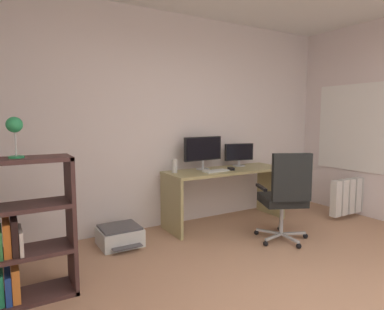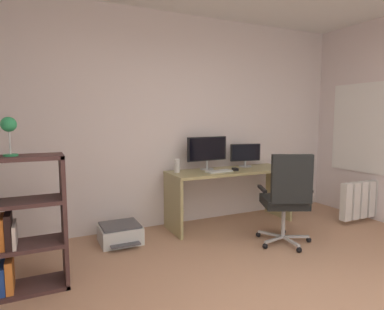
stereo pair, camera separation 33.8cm
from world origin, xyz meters
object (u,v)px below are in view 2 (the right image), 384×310
at_px(monitor_main, 207,150).
at_px(office_chair, 287,196).
at_px(keyboard, 219,171).
at_px(monitor_secondary, 245,154).
at_px(printer, 120,233).
at_px(computer_mouse, 235,169).
at_px(desktop_speaker, 177,166).
at_px(desk, 230,183).
at_px(desk_lamp, 9,128).
at_px(radiator, 369,199).

bearing_deg(monitor_main, office_chair, -68.45).
bearing_deg(monitor_main, keyboard, -79.98).
xyz_separation_m(monitor_secondary, printer, (-1.83, -0.18, -0.81)).
relative_size(computer_mouse, desktop_speaker, 0.59).
distance_m(desk, computer_mouse, 0.22).
distance_m(keyboard, desktop_speaker, 0.54).
xyz_separation_m(computer_mouse, desktop_speaker, (-0.74, 0.19, 0.07)).
bearing_deg(computer_mouse, office_chair, -68.38).
height_order(desk, desk_lamp, desk_lamp).
bearing_deg(printer, monitor_secondary, 5.62).
relative_size(printer, radiator, 0.48).
bearing_deg(office_chair, computer_mouse, 99.20).
distance_m(monitor_main, monitor_secondary, 0.61).
relative_size(computer_mouse, office_chair, 0.10).
bearing_deg(keyboard, desk_lamp, -168.46).
bearing_deg(desk_lamp, monitor_main, 21.75).
bearing_deg(monitor_secondary, office_chair, -99.82).
height_order(keyboard, desktop_speaker, desktop_speaker).
bearing_deg(monitor_secondary, radiator, -29.62).
bearing_deg(computer_mouse, printer, -169.82).
bearing_deg(office_chair, desktop_speaker, 130.52).
distance_m(monitor_secondary, desk_lamp, 3.00).
bearing_deg(computer_mouse, desktop_speaker, 177.96).
relative_size(desk, radiator, 1.63).
relative_size(desktop_speaker, office_chair, 0.16).
xyz_separation_m(office_chair, desk_lamp, (-2.65, 0.18, 0.77)).
bearing_deg(monitor_secondary, desk, -156.53).
distance_m(desk, office_chair, 0.94).
bearing_deg(keyboard, monitor_main, 95.73).
xyz_separation_m(computer_mouse, printer, (-1.50, 0.06, -0.65)).
distance_m(keyboard, computer_mouse, 0.24).
distance_m(desk, desktop_speaker, 0.78).
bearing_deg(desk_lamp, computer_mouse, 14.49).
relative_size(desk, monitor_secondary, 3.85).
distance_m(desk, keyboard, 0.31).
relative_size(monitor_secondary, keyboard, 1.28).
bearing_deg(keyboard, desktop_speaker, 153.98).
height_order(monitor_main, keyboard, monitor_main).
relative_size(desk, desk_lamp, 5.44).
distance_m(desktop_speaker, radiator, 2.72).
distance_m(monitor_secondary, office_chair, 1.14).
height_order(printer, radiator, radiator).
relative_size(desk, monitor_main, 2.89).
xyz_separation_m(monitor_main, monitor_secondary, (0.61, 0.00, -0.08)).
bearing_deg(monitor_secondary, keyboard, -156.55).
height_order(keyboard, printer, keyboard).
bearing_deg(desktop_speaker, office_chair, -49.48).
distance_m(desk, monitor_main, 0.54).
bearing_deg(desktop_speaker, radiator, -17.39).
bearing_deg(printer, desk_lamp, -144.90).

